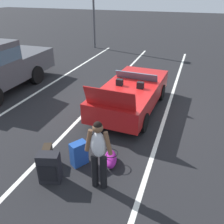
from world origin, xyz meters
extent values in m
plane|color=black|center=(0.00, 0.00, 0.00)|extent=(80.00, 80.00, 0.00)
cube|color=silver|center=(0.00, -1.27, 0.00)|extent=(18.00, 0.12, 0.01)
cube|color=silver|center=(0.00, 1.43, 0.00)|extent=(18.00, 0.12, 0.01)
cube|color=silver|center=(0.00, 4.13, 0.00)|extent=(18.00, 0.12, 0.01)
cube|color=red|center=(0.00, 0.00, 0.62)|extent=(4.19, 1.98, 0.64)
cube|color=red|center=(1.43, -0.08, 0.51)|extent=(1.40, 1.74, 0.38)
cube|color=slate|center=(0.51, -0.03, 1.09)|extent=(0.26, 1.56, 0.31)
cube|color=black|center=(-0.19, 0.38, 1.05)|extent=(0.17, 0.23, 0.22)
cube|color=black|center=(-0.22, -0.36, 1.05)|extent=(0.17, 0.23, 0.22)
cube|color=red|center=(-1.94, 0.10, 1.22)|extent=(0.30, 1.51, 0.62)
cylinder|color=black|center=(1.31, 0.74, 0.30)|extent=(0.61, 0.25, 0.60)
cylinder|color=black|center=(1.23, -0.88, 0.30)|extent=(0.61, 0.25, 0.60)
cylinder|color=black|center=(-1.23, 0.88, 0.30)|extent=(0.61, 0.25, 0.60)
cylinder|color=black|center=(-1.31, -0.74, 0.30)|extent=(0.61, 0.25, 0.60)
cube|color=black|center=(-4.09, 0.75, 0.37)|extent=(0.41, 0.54, 0.74)
cube|color=black|center=(-4.23, 0.71, 0.31)|extent=(0.13, 0.37, 0.41)
sphere|color=black|center=(-3.94, 0.62, 0.02)|extent=(0.04, 0.04, 0.04)
sphere|color=black|center=(-4.03, 0.94, 0.02)|extent=(0.04, 0.04, 0.04)
cube|color=#1E479E|center=(-3.35, 0.40, 0.31)|extent=(0.47, 0.41, 0.62)
cube|color=navy|center=(-3.28, 0.51, 0.26)|extent=(0.28, 0.19, 0.34)
sphere|color=black|center=(-3.51, 0.39, 0.02)|extent=(0.04, 0.04, 0.04)
sphere|color=black|center=(-3.28, 0.25, 0.02)|extent=(0.04, 0.04, 0.04)
cube|color=#2D2319|center=(-3.58, 1.14, 0.25)|extent=(0.39, 0.32, 0.50)
sphere|color=black|center=(-3.66, 1.02, 0.02)|extent=(0.04, 0.04, 0.04)
sphere|color=black|center=(-3.44, 1.11, 0.02)|extent=(0.04, 0.04, 0.04)
ellipsoid|color=#991E8C|center=(-3.10, -0.34, 0.15)|extent=(0.70, 0.49, 0.30)
torus|color=black|center=(-3.10, -0.34, 0.33)|extent=(0.47, 0.47, 0.02)
cylinder|color=black|center=(-3.89, -0.26, 0.41)|extent=(0.16, 0.16, 0.82)
cylinder|color=black|center=(-3.88, -0.46, 0.41)|extent=(0.16, 0.16, 0.82)
ellipsoid|color=silver|center=(-3.88, -0.36, 1.12)|extent=(0.24, 0.34, 0.60)
sphere|color=brown|center=(-3.88, -0.36, 1.51)|extent=(0.21, 0.21, 0.21)
sphere|color=black|center=(-3.88, -0.36, 1.56)|extent=(0.18, 0.18, 0.18)
cylinder|color=brown|center=(-3.90, -0.16, 1.19)|extent=(0.10, 0.20, 0.53)
cylinder|color=brown|center=(-3.87, -0.56, 1.19)|extent=(0.10, 0.20, 0.53)
cube|color=#4C4C51|center=(1.47, 5.69, 0.85)|extent=(2.43, 1.94, 0.90)
cylinder|color=black|center=(1.12, 4.78, 0.40)|extent=(0.80, 0.29, 0.80)
cylinder|color=black|center=(1.09, 6.58, 0.40)|extent=(0.80, 0.29, 0.80)
cylinder|color=#4C4C51|center=(8.76, 5.15, 2.84)|extent=(0.14, 0.14, 5.67)
camera|label=1|loc=(-7.48, -1.92, 3.92)|focal=38.05mm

